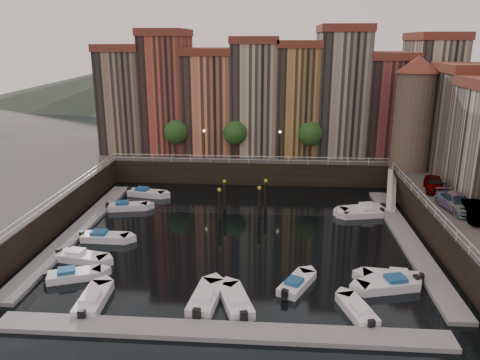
# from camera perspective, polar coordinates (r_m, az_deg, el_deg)

# --- Properties ---
(ground) EXTENTS (200.00, 200.00, 0.00)m
(ground) POSITION_cam_1_polar(r_m,az_deg,el_deg) (47.14, -0.06, -6.37)
(ground) COLOR black
(ground) RESTS_ON ground
(quay_far) EXTENTS (80.00, 20.00, 3.00)m
(quay_far) POSITION_cam_1_polar(r_m,az_deg,el_deg) (71.38, 1.52, 2.90)
(quay_far) COLOR black
(quay_far) RESTS_ON ground
(dock_left) EXTENTS (2.00, 28.00, 0.35)m
(dock_left) POSITION_cam_1_polar(r_m,az_deg,el_deg) (49.99, -19.10, -5.74)
(dock_left) COLOR gray
(dock_left) RESTS_ON ground
(dock_right) EXTENTS (2.00, 28.00, 0.35)m
(dock_right) POSITION_cam_1_polar(r_m,az_deg,el_deg) (47.81, 19.74, -6.84)
(dock_right) COLOR gray
(dock_right) RESTS_ON ground
(dock_near) EXTENTS (30.00, 2.00, 0.35)m
(dock_near) POSITION_cam_1_polar(r_m,az_deg,el_deg) (32.15, -2.46, -17.95)
(dock_near) COLOR gray
(dock_near) RESTS_ON ground
(mountains) EXTENTS (145.00, 100.00, 18.00)m
(mountains) POSITION_cam_1_polar(r_m,az_deg,el_deg) (153.64, 3.78, 12.65)
(mountains) COLOR #2D382D
(mountains) RESTS_ON ground
(far_terrace) EXTENTS (48.70, 10.30, 17.50)m
(far_terrace) POSITION_cam_1_polar(r_m,az_deg,el_deg) (67.19, 4.35, 10.19)
(far_terrace) COLOR #8A7158
(far_terrace) RESTS_ON quay_far
(corner_tower) EXTENTS (5.20, 5.20, 13.80)m
(corner_tower) POSITION_cam_1_polar(r_m,az_deg,el_deg) (60.70, 20.42, 7.80)
(corner_tower) COLOR #6B5B4C
(corner_tower) RESTS_ON quay_right
(promenade_trees) EXTENTS (21.20, 3.20, 5.20)m
(promenade_trees) POSITION_cam_1_polar(r_m,az_deg,el_deg) (62.77, -0.02, 5.75)
(promenade_trees) COLOR black
(promenade_trees) RESTS_ON quay_far
(street_lamps) EXTENTS (10.36, 0.36, 4.18)m
(street_lamps) POSITION_cam_1_polar(r_m,az_deg,el_deg) (61.90, 0.22, 4.95)
(street_lamps) COLOR black
(street_lamps) RESTS_ON quay_far
(railings) EXTENTS (36.08, 34.04, 0.52)m
(railings) POSITION_cam_1_polar(r_m,az_deg,el_deg) (50.44, 0.36, -0.24)
(railings) COLOR white
(railings) RESTS_ON ground
(gangway) EXTENTS (2.78, 8.32, 3.73)m
(gangway) POSITION_cam_1_polar(r_m,az_deg,el_deg) (57.45, 18.00, -0.91)
(gangway) COLOR white
(gangway) RESTS_ON ground
(mooring_pilings) EXTENTS (5.18, 3.97, 3.78)m
(mooring_pilings) POSITION_cam_1_polar(r_m,az_deg,el_deg) (51.46, 0.29, -2.40)
(mooring_pilings) COLOR black
(mooring_pilings) RESTS_ON ground
(boat_left_0) EXTENTS (4.50, 2.97, 1.02)m
(boat_left_0) POSITION_cam_1_polar(r_m,az_deg,el_deg) (40.62, -19.70, -10.84)
(boat_left_0) COLOR white
(boat_left_0) RESTS_ON ground
(boat_left_1) EXTENTS (4.77, 2.48, 1.07)m
(boat_left_1) POSITION_cam_1_polar(r_m,az_deg,el_deg) (43.45, -18.83, -8.88)
(boat_left_1) COLOR white
(boat_left_1) RESTS_ON ground
(boat_left_2) EXTENTS (4.67, 1.73, 1.07)m
(boat_left_2) POSITION_cam_1_polar(r_m,az_deg,el_deg) (46.94, -16.23, -6.70)
(boat_left_2) COLOR white
(boat_left_2) RESTS_ON ground
(boat_left_3) EXTENTS (4.68, 2.51, 1.05)m
(boat_left_3) POSITION_cam_1_polar(r_m,az_deg,el_deg) (54.71, -13.63, -3.15)
(boat_left_3) COLOR white
(boat_left_3) RESTS_ON ground
(boat_left_4) EXTENTS (4.90, 2.47, 1.10)m
(boat_left_4) POSITION_cam_1_polar(r_m,az_deg,el_deg) (58.92, -11.41, -1.56)
(boat_left_4) COLOR white
(boat_left_4) RESTS_ON ground
(boat_right_0) EXTENTS (5.01, 2.90, 1.12)m
(boat_right_0) POSITION_cam_1_polar(r_m,az_deg,el_deg) (38.64, 17.72, -12.06)
(boat_right_0) COLOR white
(boat_right_0) RESTS_ON ground
(boat_right_1) EXTENTS (4.74, 2.19, 1.07)m
(boat_right_1) POSITION_cam_1_polar(r_m,az_deg,el_deg) (39.83, 18.10, -11.23)
(boat_right_1) COLOR white
(boat_right_1) RESTS_ON ground
(boat_right_3) EXTENTS (4.68, 2.48, 1.05)m
(boat_right_3) POSITION_cam_1_polar(r_m,az_deg,el_deg) (52.77, 14.78, -3.97)
(boat_right_3) COLOR white
(boat_right_3) RESTS_ON ground
(boat_right_4) EXTENTS (5.30, 3.14, 1.19)m
(boat_right_4) POSITION_cam_1_polar(r_m,az_deg,el_deg) (53.75, 14.74, -3.54)
(boat_right_4) COLOR white
(boat_right_4) RESTS_ON ground
(boat_near_0) EXTENTS (1.95, 4.84, 1.10)m
(boat_near_0) POSITION_cam_1_polar(r_m,az_deg,el_deg) (36.59, -17.49, -13.76)
(boat_near_0) COLOR white
(boat_near_0) RESTS_ON ground
(boat_near_1) EXTENTS (2.32, 5.11, 1.15)m
(boat_near_1) POSITION_cam_1_polar(r_m,az_deg,el_deg) (35.23, -4.23, -14.20)
(boat_near_1) COLOR white
(boat_near_1) RESTS_ON ground
(boat_near_2) EXTENTS (3.10, 4.94, 1.11)m
(boat_near_2) POSITION_cam_1_polar(r_m,az_deg,el_deg) (34.81, -0.50, -14.59)
(boat_near_2) COLOR white
(boat_near_2) RESTS_ON ground
(boat_near_3) EXTENTS (2.65, 4.37, 0.98)m
(boat_near_3) POSITION_cam_1_polar(r_m,az_deg,el_deg) (34.88, 14.14, -15.16)
(boat_near_3) COLOR white
(boat_near_3) RESTS_ON ground
(car_a) EXTENTS (2.68, 4.89, 1.58)m
(car_a) POSITION_cam_1_polar(r_m,az_deg,el_deg) (53.66, 22.60, -0.51)
(car_a) COLOR gray
(car_a) RESTS_ON quay_right
(car_b) EXTENTS (2.02, 4.87, 1.57)m
(car_b) POSITION_cam_1_polar(r_m,az_deg,el_deg) (46.68, 26.69, -3.49)
(car_b) COLOR gray
(car_b) RESTS_ON quay_right
(car_c) EXTENTS (3.05, 5.69, 1.57)m
(car_c) POSITION_cam_1_polar(r_m,az_deg,el_deg) (48.28, 24.90, -2.62)
(car_c) COLOR gray
(car_c) RESTS_ON quay_right
(boat_extra_988) EXTENTS (3.27, 4.39, 1.01)m
(boat_extra_988) POSITION_cam_1_polar(r_m,az_deg,el_deg) (37.34, 6.88, -12.45)
(boat_extra_988) COLOR white
(boat_extra_988) RESTS_ON ground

